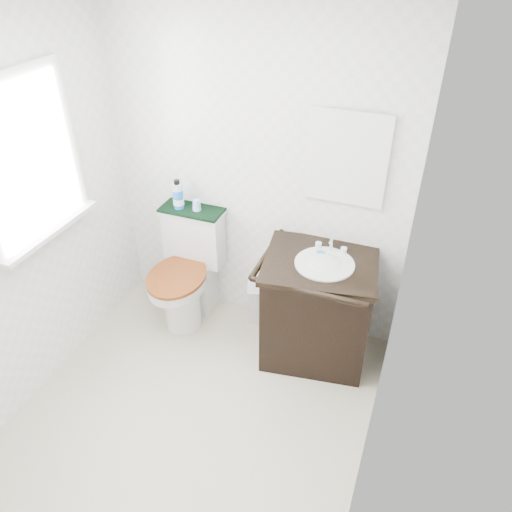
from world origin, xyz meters
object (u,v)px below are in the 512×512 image
Objects in this scene: toilet at (189,275)px; vanity at (317,306)px; trash_bin at (262,302)px; mouthwash_bottle at (178,195)px; cup at (197,205)px.

toilet is 1.06m from vanity.
mouthwash_bottle is at bearing -177.77° from trash_bin.
cup is (-1.01, 0.19, 0.52)m from vanity.
mouthwash_bottle is (-0.10, 0.11, 0.63)m from toilet.
trash_bin is at bearing 2.23° from mouthwash_bottle.
mouthwash_bottle is (-0.66, -0.03, 0.85)m from trash_bin.
trash_bin is (-0.49, 0.20, -0.27)m from vanity.
toilet is 10.85× the size of cup.
toilet is 2.78× the size of trash_bin.
toilet is 0.58m from cup.
mouthwash_bottle is at bearing -172.94° from cup.
vanity is 1.30m from mouthwash_bottle.
toilet is at bearing 176.77° from vanity.
mouthwash_bottle reaches higher than trash_bin.
mouthwash_bottle reaches higher than vanity.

